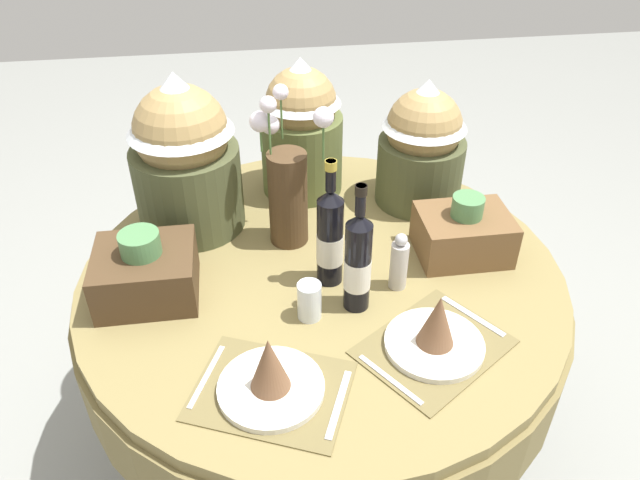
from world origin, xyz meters
name	(u,v)px	position (x,y,z in m)	size (l,w,h in m)	color
ground	(321,433)	(0.00, 0.00, 0.00)	(8.00, 8.00, 0.00)	gray
dining_table	(322,309)	(0.00, 0.00, 0.59)	(1.37, 1.37, 0.74)	olive
place_setting_left	(270,377)	(-0.17, -0.41, 0.78)	(0.41, 0.37, 0.16)	brown
place_setting_right	(436,333)	(0.22, -0.33, 0.78)	(0.43, 0.41, 0.16)	brown
flower_vase	(287,186)	(-0.08, 0.17, 0.92)	(0.22, 0.20, 0.45)	#47331E
wine_bottle_left	(330,237)	(0.02, -0.04, 0.88)	(0.07, 0.07, 0.37)	black
wine_bottle_right	(358,262)	(0.07, -0.15, 0.88)	(0.07, 0.07, 0.36)	black
tumbler_near_right	(309,301)	(-0.06, -0.18, 0.79)	(0.06, 0.06, 0.10)	silver
pepper_mill	(399,263)	(0.19, -0.10, 0.81)	(0.05, 0.05, 0.17)	#B7B2AD
gift_tub_back_left	(184,149)	(-0.36, 0.29, 0.99)	(0.32, 0.32, 0.49)	#474C2D
gift_tub_back_centre	(302,122)	(0.00, 0.45, 0.98)	(0.26, 0.26, 0.45)	#566033
gift_tub_back_right	(423,140)	(0.36, 0.32, 0.95)	(0.27, 0.27, 0.41)	#474C2D
woven_basket_side_left	(146,272)	(-0.47, -0.03, 0.81)	(0.26, 0.23, 0.19)	#47331E
woven_basket_side_right	(463,233)	(0.41, 0.02, 0.81)	(0.26, 0.20, 0.19)	brown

